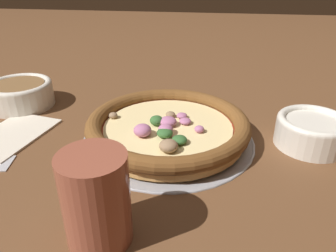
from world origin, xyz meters
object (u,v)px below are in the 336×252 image
object	(u,v)px
bowl_near	(312,130)
drinking_cup	(96,199)
napkin	(11,134)
fork	(17,145)
bowl_far	(20,93)
pizza_tray	(168,138)
pizza	(168,127)

from	to	relation	value
bowl_near	drinking_cup	size ratio (longest dim) A/B	1.08
napkin	fork	xyz separation A→B (m)	(-0.03, -0.03, -0.00)
drinking_cup	fork	world-z (taller)	drinking_cup
bowl_near	fork	world-z (taller)	bowl_near
drinking_cup	bowl_far	bearing A→B (deg)	39.97
bowl_near	drinking_cup	distance (m)	0.40
pizza_tray	drinking_cup	bearing A→B (deg)	168.45
pizza_tray	drinking_cup	world-z (taller)	drinking_cup
napkin	fork	world-z (taller)	napkin
bowl_near	fork	size ratio (longest dim) A/B	0.68
bowl_far	drinking_cup	bearing A→B (deg)	-140.03
pizza_tray	pizza	bearing A→B (deg)	173.88
pizza	drinking_cup	xyz separation A→B (m)	(-0.24, 0.05, 0.03)
pizza	napkin	xyz separation A→B (m)	(-0.02, 0.29, -0.02)
napkin	fork	bearing A→B (deg)	-136.47
pizza	fork	world-z (taller)	pizza
pizza_tray	napkin	distance (m)	0.29
fork	pizza_tray	bearing A→B (deg)	92.57
bowl_far	drinking_cup	world-z (taller)	drinking_cup
pizza_tray	bowl_near	world-z (taller)	bowl_near
bowl_far	fork	bearing A→B (deg)	-153.89
pizza_tray	fork	world-z (taller)	pizza_tray
pizza_tray	bowl_far	world-z (taller)	bowl_far
pizza	napkin	world-z (taller)	pizza
pizza_tray	bowl_far	size ratio (longest dim) A/B	2.25
bowl_near	bowl_far	xyz separation A→B (m)	(0.09, 0.59, 0.00)
pizza	bowl_near	world-z (taller)	bowl_near
fork	bowl_near	bearing A→B (deg)	88.46
pizza	fork	xyz separation A→B (m)	(-0.06, 0.26, -0.03)
bowl_near	napkin	xyz separation A→B (m)	(-0.04, 0.54, -0.02)
drinking_cup	pizza_tray	bearing A→B (deg)	-11.55
bowl_near	bowl_far	distance (m)	0.60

